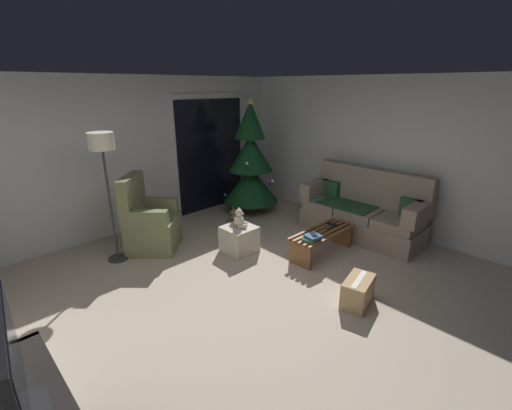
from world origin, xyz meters
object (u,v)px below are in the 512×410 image
Objects in this scene: couch at (363,212)px; armchair at (149,224)px; christmas_tree at (251,164)px; television at (14,370)px; cell_phone at (314,235)px; cardboard_box_taped_mid_floor at (358,291)px; remote_graphite at (329,228)px; teddy_bear_cream at (240,219)px; ottoman at (239,239)px; coffee_table at (322,239)px; remote_black at (332,224)px; teddy_bear_chestnut_by_tree at (233,217)px; floor_lamp at (103,154)px; book_stack at (313,238)px.

couch is 3.37m from armchair.
television is at bearing -145.12° from christmas_tree.
cardboard_box_taped_mid_floor is (-0.37, -0.91, -0.29)m from cell_phone.
cardboard_box_taped_mid_floor is (-0.84, -0.98, -0.22)m from remote_graphite.
christmas_tree is at bearing 105.03° from couch.
television reaches higher than teddy_bear_cream.
remote_graphite is at bearing -43.88° from ottoman.
coffee_table is 7.05× the size of remote_graphite.
remote_graphite is at bearing -46.22° from armchair.
cell_phone is at bearing 67.81° from cardboard_box_taped_mid_floor.
remote_black is 1.82m from teddy_bear_chestnut_by_tree.
ottoman reaches higher than remote_black.
ottoman is at bearing -36.16° from floor_lamp.
coffee_table is 2.18× the size of cardboard_box_taped_mid_floor.
couch is at bearing -31.11° from floor_lamp.
remote_black is 0.55× the size of teddy_bear_cream.
coffee_table is 1.21m from ottoman.
cardboard_box_taped_mid_floor is at bearing 41.92° from remote_black.
christmas_tree reaches higher than floor_lamp.
teddy_bear_cream is at bearing 131.56° from coffee_table.
armchair reaches higher than cell_phone.
couch is 1.07m from coffee_table.
floor_lamp is 3.53× the size of cardboard_box_taped_mid_floor.
couch is at bearing -2.22° from coffee_table.
ottoman is (1.40, -1.02, -1.31)m from floor_lamp.
couch is 13.56× the size of cell_phone.
armchair is 1.36m from ottoman.
ottoman reaches higher than remote_graphite.
ottoman is at bearing 153.10° from couch.
ottoman is 1.54× the size of teddy_bear_cream.
teddy_bear_cream reaches higher than ottoman.
coffee_table is 1.31× the size of television.
christmas_tree is 3.34m from cardboard_box_taped_mid_floor.
television is (-3.76, -0.93, 0.89)m from coffee_table.
teddy_bear_chestnut_by_tree is at bearing 179.24° from remote_graphite.
remote_graphite is 0.49m from book_stack.
cell_phone reaches higher than coffee_table.
cell_phone is 0.17× the size of television.
couch reaches higher than book_stack.
teddy_bear_chestnut_by_tree is 0.56× the size of cardboard_box_taped_mid_floor.
floor_lamp is at bearing -177.66° from christmas_tree.
teddy_bear_cream is (-1.08, 0.85, 0.14)m from remote_black.
christmas_tree is 2.55× the size of television.
remote_graphite reaches higher than cardboard_box_taped_mid_floor.
floor_lamp reaches higher than television.
armchair is at bearing -2.08° from floor_lamp.
couch reaches higher than remote_graphite.
television is at bearing -169.52° from couch.
christmas_tree is 2.26m from armchair.
remote_black reaches higher than teddy_bear_chestnut_by_tree.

